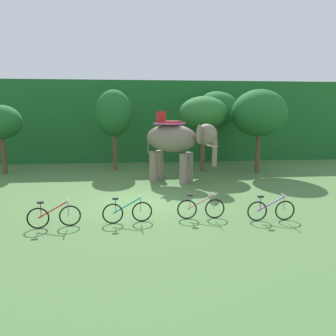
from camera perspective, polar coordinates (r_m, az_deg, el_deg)
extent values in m
plane|color=#4C753D|center=(13.90, -5.04, -6.09)|extent=(80.00, 80.00, 0.00)
cube|color=#1E6028|center=(27.62, -5.64, 8.09)|extent=(36.00, 6.00, 6.00)
cylinder|color=brown|center=(22.54, -26.43, 1.94)|extent=(0.28, 0.28, 2.23)
ellipsoid|color=#1E6028|center=(22.39, -26.82, 7.09)|extent=(2.43, 2.43, 2.03)
cylinder|color=brown|center=(21.72, -9.11, 2.76)|extent=(0.28, 0.28, 2.37)
ellipsoid|color=#1E6028|center=(21.57, -9.29, 9.34)|extent=(2.29, 2.29, 2.90)
cylinder|color=brown|center=(21.07, 5.99, 3.20)|extent=(0.26, 0.26, 2.79)
ellipsoid|color=#28702D|center=(20.94, 6.11, 9.46)|extent=(2.96, 2.96, 2.01)
cylinder|color=brown|center=(24.72, 8.11, 4.21)|extent=(0.35, 0.35, 2.87)
ellipsoid|color=#1E6028|center=(24.61, 8.26, 10.09)|extent=(3.27, 3.27, 2.45)
cylinder|color=brown|center=(21.33, 15.13, 2.46)|extent=(0.27, 0.27, 2.40)
ellipsoid|color=#1E6028|center=(21.17, 15.44, 9.12)|extent=(3.31, 3.31, 2.84)
ellipsoid|color=gray|center=(17.88, 0.55, 5.16)|extent=(3.20, 2.72, 1.50)
cylinder|color=gray|center=(18.06, 3.64, 0.23)|extent=(0.44, 0.44, 1.60)
cylinder|color=gray|center=(17.36, 2.68, -0.15)|extent=(0.44, 0.44, 1.60)
cylinder|color=gray|center=(18.81, -1.43, 0.63)|extent=(0.44, 0.44, 1.60)
cylinder|color=gray|center=(18.14, -2.55, 0.28)|extent=(0.44, 0.44, 1.60)
ellipsoid|color=gray|center=(17.11, 6.65, 5.72)|extent=(1.46, 1.43, 1.10)
ellipsoid|color=gray|center=(17.74, 6.86, 6.02)|extent=(0.58, 0.80, 0.96)
ellipsoid|color=gray|center=(16.57, 5.45, 5.79)|extent=(0.58, 0.80, 0.96)
cylinder|color=gray|center=(17.05, 8.02, 2.64)|extent=(0.26, 0.26, 1.40)
cone|color=beige|center=(17.23, 8.11, 3.89)|extent=(0.54, 0.40, 0.21)
cone|color=beige|center=(16.82, 7.65, 3.75)|extent=(0.54, 0.40, 0.21)
cube|color=#BF4C8C|center=(17.88, 0.26, 7.66)|extent=(1.81, 1.82, 0.08)
cube|color=#B22323|center=(17.88, 0.26, 7.95)|extent=(1.41, 1.34, 0.10)
cube|color=#B22323|center=(18.09, -1.18, 8.86)|extent=(0.56, 0.82, 0.56)
cylinder|color=gray|center=(18.57, -3.43, 3.92)|extent=(0.08, 0.08, 0.90)
torus|color=black|center=(11.66, -21.47, -8.05)|extent=(0.71, 0.16, 0.71)
torus|color=black|center=(11.58, -16.50, -7.89)|extent=(0.71, 0.16, 0.71)
cylinder|color=red|center=(11.54, -19.19, -6.80)|extent=(0.97, 0.20, 0.54)
cylinder|color=red|center=(11.58, -21.05, -6.81)|extent=(0.03, 0.03, 0.52)
cube|color=black|center=(11.51, -21.13, -5.57)|extent=(0.21, 0.13, 0.06)
cylinder|color=#9E9EA3|center=(11.50, -16.82, -6.57)|extent=(0.03, 0.03, 0.55)
cylinder|color=#9E9EA3|center=(11.43, -16.89, -5.27)|extent=(0.11, 0.52, 0.03)
torus|color=black|center=(11.49, -9.48, -7.76)|extent=(0.71, 0.13, 0.71)
torus|color=black|center=(11.57, -4.49, -7.52)|extent=(0.71, 0.13, 0.71)
cylinder|color=teal|center=(11.44, -7.13, -6.46)|extent=(0.97, 0.15, 0.54)
cylinder|color=teal|center=(11.42, -9.02, -6.49)|extent=(0.03, 0.03, 0.52)
cube|color=black|center=(11.35, -9.05, -5.23)|extent=(0.21, 0.12, 0.06)
cylinder|color=#9E9EA3|center=(11.49, -4.76, -6.20)|extent=(0.03, 0.03, 0.55)
cylinder|color=#9E9EA3|center=(11.42, -4.78, -4.89)|extent=(0.09, 0.52, 0.03)
torus|color=black|center=(11.82, 3.29, -7.13)|extent=(0.71, 0.06, 0.71)
torus|color=black|center=(12.00, 8.06, -6.95)|extent=(0.71, 0.06, 0.71)
cylinder|color=pink|center=(11.83, 5.60, -5.89)|extent=(0.97, 0.06, 0.54)
cylinder|color=pink|center=(11.76, 3.79, -5.90)|extent=(0.03, 0.03, 0.52)
cube|color=black|center=(11.70, 3.80, -4.67)|extent=(0.20, 0.10, 0.06)
cylinder|color=#9E9EA3|center=(11.91, 7.86, -5.67)|extent=(0.03, 0.03, 0.55)
cylinder|color=#9E9EA3|center=(11.85, 7.89, -4.41)|extent=(0.04, 0.52, 0.03)
torus|color=black|center=(12.01, 15.10, -7.19)|extent=(0.71, 0.06, 0.71)
torus|color=black|center=(12.39, 19.47, -6.90)|extent=(0.71, 0.06, 0.71)
cylinder|color=purple|center=(12.11, 17.27, -5.92)|extent=(0.97, 0.06, 0.54)
cylinder|color=purple|center=(11.97, 15.61, -5.97)|extent=(0.03, 0.03, 0.52)
cube|color=black|center=(11.90, 15.66, -4.77)|extent=(0.20, 0.10, 0.06)
cylinder|color=#9E9EA3|center=(12.29, 19.34, -5.66)|extent=(0.03, 0.03, 0.55)
cylinder|color=#9E9EA3|center=(12.22, 19.41, -4.44)|extent=(0.04, 0.52, 0.03)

